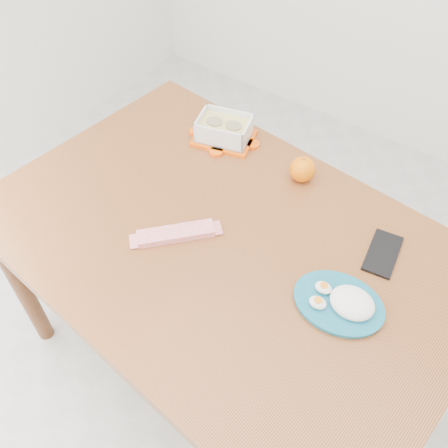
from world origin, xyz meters
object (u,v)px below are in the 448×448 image
Objects in this scene: dining_table at (224,256)px; food_container at (224,130)px; rice_plate at (343,302)px; smartphone at (383,253)px; orange_fruit at (302,169)px.

dining_table is 0.45m from food_container.
dining_table is at bearing 172.44° from rice_plate.
food_container reaches higher than dining_table.
smartphone reaches higher than dining_table.
orange_fruit reaches higher than smartphone.
smartphone is (0.02, 0.21, -0.02)m from rice_plate.
food_container is 0.91× the size of rice_plate.
rice_plate is (0.62, -0.36, -0.02)m from food_container.
smartphone is at bearing -21.75° from orange_fruit.
rice_plate reaches higher than dining_table.
rice_plate is at bearing -47.67° from orange_fruit.
rice_plate reaches higher than smartphone.
dining_table is 6.38× the size of food_container.
smartphone is at bearing 79.61° from rice_plate.
food_container is 1.46× the size of smartphone.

